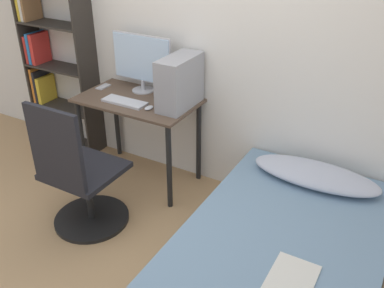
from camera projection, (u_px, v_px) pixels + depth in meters
name	position (u px, v px, depth m)	size (l,w,h in m)	color
ground_plane	(107.00, 261.00, 3.01)	(14.00, 14.00, 0.00)	tan
wall_back	(199.00, 41.00, 3.41)	(8.00, 0.05, 2.50)	silver
desk	(138.00, 113.00, 3.64)	(1.01, 0.59, 0.78)	brown
bookshelf	(51.00, 70.00, 4.21)	(0.74, 0.26, 1.67)	#2D2823
office_chair	(80.00, 182.00, 3.16)	(0.58, 0.58, 1.06)	black
bed	(276.00, 270.00, 2.64)	(1.20, 2.01, 0.44)	#4C3D2D
pillow	(315.00, 175.00, 3.08)	(0.91, 0.36, 0.11)	#B2B7C6
magazine	(292.00, 278.00, 2.28)	(0.24, 0.32, 0.01)	silver
monitor	(142.00, 61.00, 3.62)	(0.58, 0.20, 0.49)	#B7B7BC
keyboard	(125.00, 102.00, 3.50)	(0.38, 0.14, 0.02)	silver
pc_tower	(180.00, 82.00, 3.35)	(0.20, 0.44, 0.41)	#99999E
mouse	(149.00, 108.00, 3.40)	(0.06, 0.09, 0.02)	silver
phone	(103.00, 87.00, 3.81)	(0.07, 0.14, 0.01)	#B7B7BC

